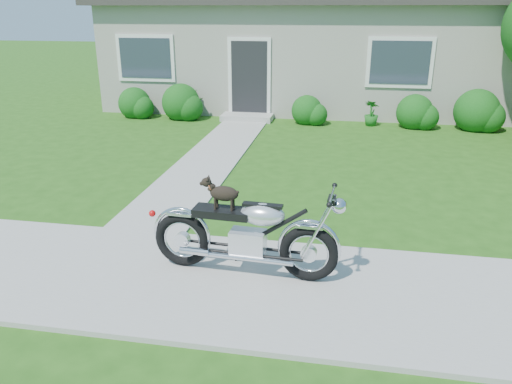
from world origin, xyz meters
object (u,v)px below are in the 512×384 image
potted_plant_left (190,105)px  potted_plant_right (372,113)px  house (313,34)px  motorcycle_with_dog (247,234)px

potted_plant_left → potted_plant_right: 4.99m
house → motorcycle_with_dog: 11.91m
potted_plant_right → motorcycle_with_dog: bearing=-101.5°
potted_plant_left → potted_plant_right: (4.99, 0.00, -0.05)m
potted_plant_right → motorcycle_with_dog: size_ratio=0.30×
house → potted_plant_right: 4.32m
motorcycle_with_dog → house: bearing=94.2°
potted_plant_left → potted_plant_right: potted_plant_left is taller
house → potted_plant_right: (1.87, -3.44, -1.82)m
house → motorcycle_with_dog: (0.17, -11.80, -1.62)m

